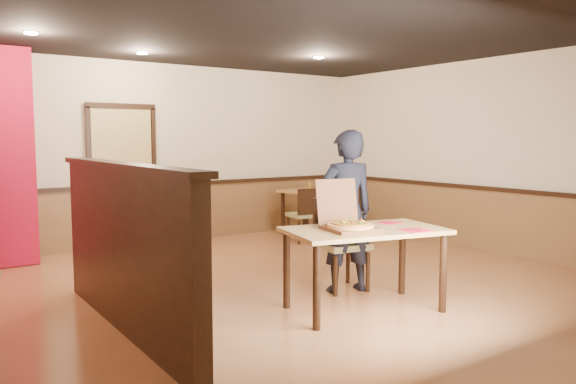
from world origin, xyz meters
The scene contains 24 objects.
floor centered at (0.00, 0.00, 0.00)m, with size 7.00×7.00×0.00m, color #BC7749.
ceiling centered at (0.00, 0.00, 2.80)m, with size 7.00×7.00×0.00m, color black.
wall_back centered at (0.00, 3.50, 1.40)m, with size 7.00×7.00×0.00m, color beige.
wall_right centered at (3.50, 0.00, 1.40)m, with size 7.00×7.00×0.00m, color beige.
wainscot_back centered at (0.00, 3.47, 0.45)m, with size 7.00×0.04×0.90m, color brown.
chair_rail_back centered at (0.00, 3.45, 0.92)m, with size 7.00×0.06×0.06m, color black.
wainscot_right centered at (3.47, 0.00, 0.45)m, with size 0.04×7.00×0.90m, color brown.
chair_rail_right centered at (3.45, 0.00, 0.92)m, with size 0.06×7.00×0.06m, color black.
back_door centered at (-0.80, 3.46, 1.05)m, with size 0.90×0.06×2.10m, color tan.
booth_partition centered at (-2.00, -0.20, 0.74)m, with size 0.20×3.10×1.44m.
spot_a centered at (-2.30, 1.80, 2.78)m, with size 0.14×0.14×0.02m, color #F4E9AA.
spot_b centered at (-0.80, 2.50, 2.78)m, with size 0.14×0.14×0.02m, color #F4E9AA.
spot_c centered at (1.40, 1.50, 2.78)m, with size 0.14×0.14×0.02m, color #F4E9AA.
main_table centered at (0.06, -0.95, 0.68)m, with size 1.63×1.15×0.79m.
diner_chair centered at (0.38, -0.19, 0.54)m, with size 0.56×0.56×0.99m.
side_chair_left centered at (1.68, 2.19, 0.48)m, with size 0.48×0.48×0.87m.
side_chair_right centered at (2.60, 2.19, 0.46)m, with size 0.48×0.48×0.85m.
side_table centered at (2.14, 2.80, 0.59)m, with size 0.84×0.84×0.76m.
diner centered at (0.35, -0.34, 0.87)m, with size 0.63×0.42×1.74m, color black.
pizza_box centered at (-0.11, -0.91, 0.85)m, with size 0.52×0.58×0.46m.
pizza centered at (-0.12, -0.96, 0.84)m, with size 0.43×0.43×0.03m, color #FAA75B.
napkin_near centered at (0.37, -1.31, 0.80)m, with size 0.26×0.26×0.01m.
napkin_far centered at (0.52, -0.83, 0.80)m, with size 0.20×0.20×0.01m.
condiment centered at (2.23, 2.80, 0.83)m, with size 0.05×0.05×0.13m, color olive.
Camera 1 is at (-3.53, -4.87, 1.65)m, focal length 35.00 mm.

